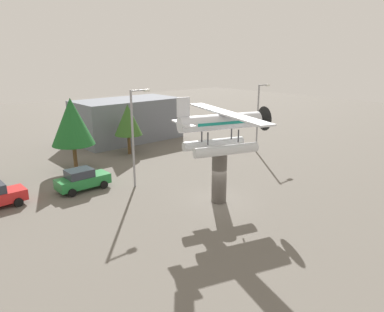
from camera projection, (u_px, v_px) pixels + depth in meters
ground_plane at (219, 201)px, 26.81m from camera, size 140.00×140.00×0.00m
display_pedestal at (219, 177)px, 26.29m from camera, size 1.10×1.10×3.86m
floatplane_monument at (222, 129)px, 25.36m from camera, size 7.20×10.21×4.00m
car_mid_green at (82, 179)px, 28.92m from camera, size 4.20×2.02×1.76m
streetlight_primary at (135, 132)px, 28.76m from camera, size 1.84×0.28×7.95m
streetlight_secondary at (259, 113)px, 39.62m from camera, size 1.84×0.28×7.47m
storefront_building at (127, 120)px, 45.70m from camera, size 12.89×6.73×5.20m
tree_east at (72, 122)px, 32.99m from camera, size 3.92×3.92×6.82m
tree_center_back at (128, 120)px, 38.69m from camera, size 3.00×3.00×5.49m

